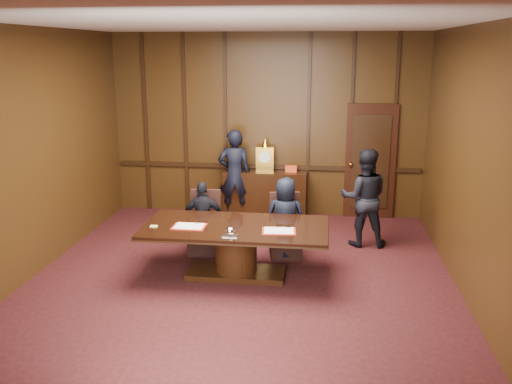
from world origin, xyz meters
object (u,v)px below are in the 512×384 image
witness_left (235,174)px  witness_right (364,198)px  conference_table (236,242)px  signatory_left (203,218)px  signatory_right (286,218)px  sideboard (265,192)px

witness_left → witness_right: (2.36, -1.24, -0.05)m
witness_right → conference_table: bearing=37.3°
signatory_left → signatory_right: 1.30m
signatory_right → witness_left: size_ratio=0.75×
sideboard → signatory_left: bearing=-109.3°
signatory_right → signatory_left: bearing=2.6°
conference_table → sideboard: bearing=88.1°
witness_right → witness_left: bearing=-29.5°
signatory_right → conference_table: bearing=53.5°
witness_left → witness_right: witness_left is taller
sideboard → conference_table: 2.94m
sideboard → signatory_left: sideboard is taller
sideboard → signatory_right: sideboard is taller
sideboard → witness_left: witness_left is taller
witness_left → witness_right: size_ratio=1.06×
sideboard → signatory_right: bearing=-75.5°
sideboard → witness_right: size_ratio=0.98×
sideboard → witness_left: 0.71m
signatory_right → witness_left: 2.28m
witness_left → signatory_right: bearing=112.3°
conference_table → witness_left: 2.84m
conference_table → signatory_left: signatory_left is taller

